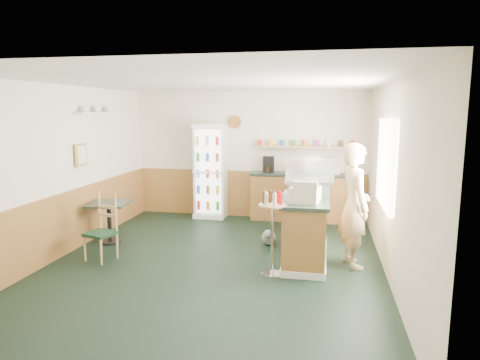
% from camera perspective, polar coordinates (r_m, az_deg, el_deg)
% --- Properties ---
extents(ground, '(6.00, 6.00, 0.00)m').
position_cam_1_polar(ground, '(6.66, -3.40, -10.94)').
color(ground, black).
rests_on(ground, ground).
extents(room_envelope, '(5.04, 6.02, 2.72)m').
position_cam_1_polar(room_envelope, '(7.06, -3.81, 2.96)').
color(room_envelope, beige).
rests_on(room_envelope, ground).
extents(service_counter, '(0.68, 3.01, 1.01)m').
position_cam_1_polar(service_counter, '(7.35, 9.00, -5.31)').
color(service_counter, '#A87936').
rests_on(service_counter, ground).
extents(back_counter, '(2.24, 0.42, 1.69)m').
position_cam_1_polar(back_counter, '(9.02, 8.44, -2.00)').
color(back_counter, '#A87936').
rests_on(back_counter, ground).
extents(drinks_fridge, '(0.66, 0.55, 2.02)m').
position_cam_1_polar(drinks_fridge, '(9.19, -3.95, 1.18)').
color(drinks_fridge, white).
rests_on(drinks_fridge, ground).
extents(display_case, '(0.86, 0.45, 0.49)m').
position_cam_1_polar(display_case, '(7.71, 9.31, 1.36)').
color(display_case, silver).
rests_on(display_case, service_counter).
extents(cash_register, '(0.44, 0.46, 0.22)m').
position_cam_1_polar(cash_register, '(6.12, 8.73, -1.94)').
color(cash_register, beige).
rests_on(cash_register, service_counter).
extents(shopkeeper, '(0.60, 0.72, 1.84)m').
position_cam_1_polar(shopkeeper, '(6.49, 15.01, -3.31)').
color(shopkeeper, tan).
rests_on(shopkeeper, ground).
extents(condiment_stand, '(0.38, 0.38, 1.19)m').
position_cam_1_polar(condiment_stand, '(5.97, 4.31, -5.60)').
color(condiment_stand, silver).
rests_on(condiment_stand, ground).
extents(newspaper_rack, '(0.09, 0.45, 0.71)m').
position_cam_1_polar(newspaper_rack, '(7.34, 6.23, -4.28)').
color(newspaper_rack, black).
rests_on(newspaper_rack, ground).
extents(cafe_table, '(0.75, 0.75, 0.72)m').
position_cam_1_polar(cafe_table, '(7.80, -17.05, -4.41)').
color(cafe_table, black).
rests_on(cafe_table, ground).
extents(cafe_chair, '(0.49, 0.49, 1.06)m').
position_cam_1_polar(cafe_chair, '(7.01, -17.84, -5.61)').
color(cafe_chair, black).
rests_on(cafe_chair, ground).
extents(dog_doorstop, '(0.25, 0.33, 0.30)m').
position_cam_1_polar(dog_doorstop, '(7.43, 3.85, -7.61)').
color(dog_doorstop, gray).
rests_on(dog_doorstop, ground).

